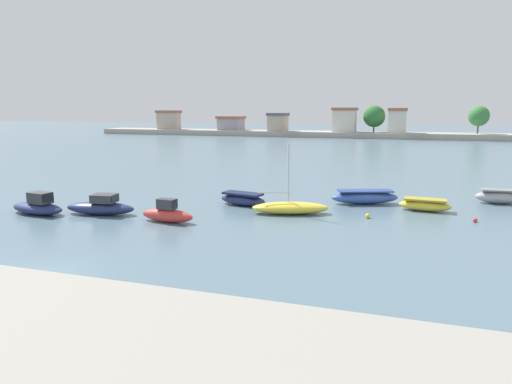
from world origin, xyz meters
TOP-DOWN VIEW (x-y plane):
  - ground_plane at (0.00, 0.00)m, footprint 400.00×400.00m
  - moored_boat_1 at (-9.06, 9.91)m, footprint 4.60×2.33m
  - moored_boat_2 at (-4.79, 11.14)m, footprint 5.11×2.26m
  - moored_boat_3 at (0.64, 10.65)m, footprint 3.79×1.36m
  - moored_boat_4 at (3.56, 17.04)m, footprint 4.02×2.23m
  - moored_boat_5 at (7.67, 15.38)m, footprint 5.62×3.28m
  - moored_boat_6 at (12.35, 20.48)m, footprint 5.38×3.20m
  - moored_boat_7 at (16.66, 19.27)m, footprint 3.68×1.62m
  - moored_boat_8 at (22.33, 23.78)m, footprint 3.71×1.63m
  - mooring_buoy_0 at (19.65, 16.67)m, footprint 0.28×0.28m
  - mooring_buoy_1 at (12.94, 15.71)m, footprint 0.32×0.32m
  - distant_shoreline at (-0.63, 103.22)m, footprint 136.71×9.07m

SIDE VIEW (x-z plane):
  - ground_plane at x=0.00m, z-range 0.00..0.00m
  - mooring_buoy_0 at x=19.65m, z-range 0.00..0.28m
  - mooring_buoy_1 at x=12.94m, z-range 0.00..0.32m
  - moored_boat_7 at x=16.66m, z-range -0.02..0.87m
  - moored_boat_5 at x=7.67m, z-range -2.02..2.88m
  - moored_boat_4 at x=3.56m, z-range -0.02..0.95m
  - moored_boat_6 at x=12.35m, z-range -0.02..1.05m
  - moored_boat_1 at x=-9.06m, z-range -0.26..1.30m
  - moored_boat_8 at x=22.33m, z-range -0.02..1.09m
  - moored_boat_3 at x=0.64m, z-range -0.23..1.30m
  - moored_boat_2 at x=-4.79m, z-range -0.18..1.25m
  - distant_shoreline at x=-0.63m, z-range -1.96..6.01m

